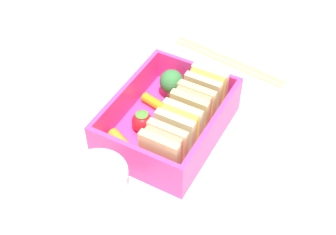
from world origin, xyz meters
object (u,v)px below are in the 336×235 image
(sandwich_center, at_px, (179,128))
(carrot_stick_far_left, at_px, (159,105))
(sandwich_center_right, at_px, (163,149))
(sandwich_center_left, at_px, (193,108))
(strawberry_far_left, at_px, (142,121))
(broccoli_floret, at_px, (172,82))
(carrot_stick_left, at_px, (122,143))
(chopstick_pair, at_px, (228,60))
(drinking_glass, at_px, (101,201))
(sandwich_left, at_px, (206,90))

(sandwich_center, relative_size, carrot_stick_far_left, 1.03)
(sandwich_center_right, relative_size, carrot_stick_far_left, 1.03)
(sandwich_center_left, xyz_separation_m, strawberry_far_left, (0.04, -0.05, -0.01))
(sandwich_center, xyz_separation_m, broccoli_floret, (-0.07, -0.05, -0.00))
(strawberry_far_left, relative_size, carrot_stick_left, 0.79)
(sandwich_center_left, xyz_separation_m, sandwich_center_right, (0.07, 0.00, 0.00))
(sandwich_center_right, xyz_separation_m, broccoli_floret, (-0.11, -0.05, -0.00))
(sandwich_center, relative_size, chopstick_pair, 0.29)
(sandwich_center_right, height_order, drinking_glass, drinking_glass)
(sandwich_center, bearing_deg, carrot_stick_left, -55.24)
(strawberry_far_left, distance_m, drinking_glass, 0.14)
(sandwich_center_right, bearing_deg, drinking_glass, -10.80)
(strawberry_far_left, bearing_deg, sandwich_center, 92.00)
(broccoli_floret, height_order, strawberry_far_left, broccoli_floret)
(broccoli_floret, distance_m, carrot_stick_left, 0.11)
(sandwich_center_left, bearing_deg, carrot_stick_far_left, -92.43)
(sandwich_left, relative_size, drinking_glass, 0.57)
(sandwich_center, distance_m, carrot_stick_left, 0.07)
(sandwich_center_left, height_order, chopstick_pair, sandwich_center_left)
(chopstick_pair, bearing_deg, sandwich_left, 6.98)
(sandwich_center, height_order, chopstick_pair, sandwich_center)
(carrot_stick_far_left, distance_m, strawberry_far_left, 0.04)
(sandwich_center, height_order, sandwich_center_right, same)
(sandwich_left, relative_size, sandwich_center, 1.00)
(chopstick_pair, distance_m, drinking_glass, 0.33)
(carrot_stick_far_left, bearing_deg, broccoli_floret, 176.94)
(broccoli_floret, bearing_deg, sandwich_center, 33.98)
(carrot_stick_left, bearing_deg, sandwich_center_left, 143.49)
(broccoli_floret, bearing_deg, sandwich_center_left, 54.82)
(broccoli_floret, relative_size, carrot_stick_far_left, 0.77)
(sandwich_center, bearing_deg, chopstick_pair, -175.79)
(broccoli_floret, distance_m, chopstick_pair, 0.13)
(strawberry_far_left, height_order, drinking_glass, drinking_glass)
(broccoli_floret, bearing_deg, sandwich_center_right, 23.84)
(broccoli_floret, height_order, drinking_glass, drinking_glass)
(sandwich_left, xyz_separation_m, carrot_stick_left, (0.11, -0.06, -0.02))
(sandwich_center_left, distance_m, chopstick_pair, 0.16)
(carrot_stick_left, height_order, chopstick_pair, carrot_stick_left)
(sandwich_center_left, bearing_deg, sandwich_center, 0.00)
(sandwich_left, bearing_deg, carrot_stick_far_left, -54.63)
(sandwich_center_left, xyz_separation_m, broccoli_floret, (-0.03, -0.05, -0.00))
(carrot_stick_far_left, bearing_deg, sandwich_center, 51.52)
(carrot_stick_far_left, bearing_deg, strawberry_far_left, -0.43)
(carrot_stick_far_left, distance_m, carrot_stick_left, 0.08)
(carrot_stick_left, bearing_deg, strawberry_far_left, 169.65)
(broccoli_floret, bearing_deg, chopstick_pair, 163.65)
(sandwich_center, height_order, broccoli_floret, sandwich_center)
(sandwich_left, bearing_deg, broccoli_floret, -85.77)
(drinking_glass, bearing_deg, sandwich_center_right, 169.20)
(sandwich_center_right, relative_size, carrot_stick_left, 1.31)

